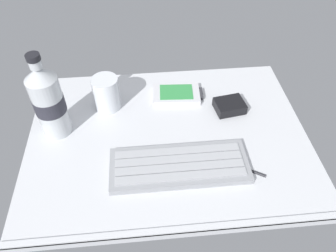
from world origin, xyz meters
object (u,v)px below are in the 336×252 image
object	(u,v)px
water_bottle	(48,101)
handheld_device	(177,94)
keyboard	(179,165)
charger_block	(229,106)
juice_cup	(107,94)
stylus_pen	(244,167)

from	to	relation	value
water_bottle	handheld_device	bearing A→B (deg)	17.90
keyboard	handheld_device	distance (cm)	23.05
handheld_device	water_bottle	size ratio (longest dim) A/B	0.63
handheld_device	water_bottle	distance (cm)	31.59
water_bottle	charger_block	size ratio (longest dim) A/B	2.97
keyboard	juice_cup	world-z (taller)	juice_cup
stylus_pen	charger_block	bearing A→B (deg)	118.42
keyboard	handheld_device	bearing A→B (deg)	84.72
juice_cup	charger_block	size ratio (longest dim) A/B	1.21
keyboard	charger_block	world-z (taller)	charger_block
keyboard	stylus_pen	xyz separation A→B (cm)	(13.53, -1.46, -0.46)
keyboard	stylus_pen	world-z (taller)	keyboard
handheld_device	juice_cup	size ratio (longest dim) A/B	1.55
handheld_device	water_bottle	bearing A→B (deg)	-162.10
water_bottle	stylus_pen	size ratio (longest dim) A/B	2.19
keyboard	water_bottle	world-z (taller)	water_bottle
stylus_pen	handheld_device	bearing A→B (deg)	146.50
keyboard	water_bottle	xyz separation A→B (cm)	(-26.89, 13.59, 8.20)
water_bottle	stylus_pen	distance (cm)	43.99
handheld_device	stylus_pen	bearing A→B (deg)	-64.95
keyboard	stylus_pen	bearing A→B (deg)	-6.17
juice_cup	charger_block	xyz separation A→B (cm)	(29.93, -4.08, -2.71)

